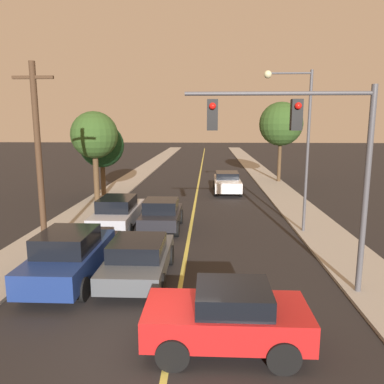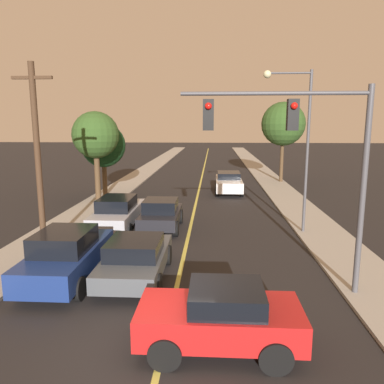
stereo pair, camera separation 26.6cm
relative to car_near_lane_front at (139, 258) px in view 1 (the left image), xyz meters
The scene contains 16 objects.
ground_plane 4.41m from the car_near_lane_front, 70.30° to the right, with size 200.00×200.00×0.00m, color black.
road_surface 31.96m from the car_near_lane_front, 87.38° to the left, with size 10.45×80.00×0.01m.
sidewalk_left 32.31m from the car_near_lane_front, 98.93° to the left, with size 2.50×80.00×0.12m.
sidewalk_right 32.89m from the car_near_lane_front, 76.03° to the left, with size 2.50×80.00×0.12m.
car_near_lane_front is the anchor object (origin of this frame).
car_near_lane_second 6.19m from the car_near_lane_front, 90.00° to the left, with size 1.98×3.88×1.57m.
car_outer_lane_front 2.32m from the car_near_lane_front, behind, with size 2.02×4.72×1.80m.
car_outer_lane_second 6.95m from the car_near_lane_front, 109.31° to the left, with size 2.01×5.12×1.60m.
car_far_oncoming 17.23m from the car_near_lane_front, 77.21° to the left, with size 2.07×5.16×1.59m.
car_crossing_right 4.85m from the car_near_lane_front, 54.18° to the right, with size 3.84×1.92×1.58m.
traffic_signal_mast 6.63m from the car_near_lane_front, ahead, with size 5.53×0.42×6.29m.
streetlamp_right 9.74m from the car_near_lane_front, 42.05° to the left, with size 2.24×0.36×7.60m.
utility_pole_left 5.97m from the car_near_lane_front, 150.86° to the left, with size 1.60×0.24×7.52m.
tree_left_near 16.03m from the car_near_lane_front, 109.96° to the left, with size 3.19×3.19×5.23m.
tree_left_far 13.68m from the car_near_lane_front, 112.67° to the left, with size 3.04×3.04×5.99m.
tree_right_near 24.20m from the car_near_lane_front, 68.34° to the left, with size 3.88×3.88×7.11m.
Camera 1 is at (0.91, -7.99, 5.29)m, focal length 35.00 mm.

